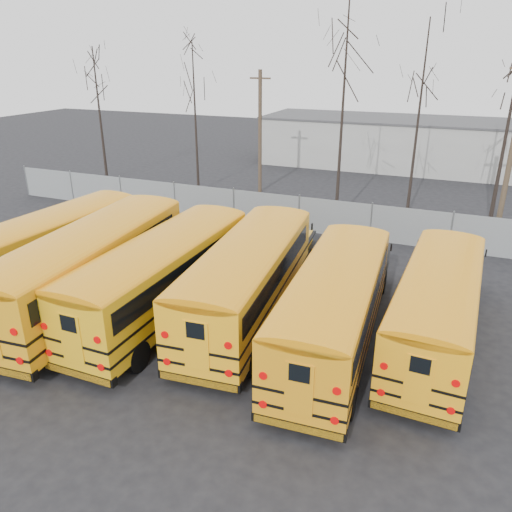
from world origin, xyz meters
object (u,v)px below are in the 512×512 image
at_px(bus_e, 336,299).
at_px(bus_c, 165,269).
at_px(bus_b, 94,260).
at_px(utility_pole_left, 260,132).
at_px(bus_d, 250,272).
at_px(bus_a, 53,240).
at_px(bus_f, 438,300).

bearing_deg(bus_e, bus_c, 178.23).
distance_m(bus_b, bus_c, 2.91).
distance_m(bus_c, utility_pole_left, 18.72).
xyz_separation_m(bus_c, utility_pole_left, (-3.57, 18.22, 2.43)).
xyz_separation_m(bus_d, utility_pole_left, (-6.59, 17.20, 2.43)).
relative_size(bus_a, bus_c, 0.96).
bearing_deg(bus_b, bus_e, -0.48).
bearing_deg(bus_a, bus_d, 4.17).
distance_m(bus_d, bus_f, 6.60).
bearing_deg(bus_a, bus_e, 0.39).
xyz_separation_m(bus_c, bus_f, (9.60, 1.57, -0.15)).
bearing_deg(bus_d, bus_e, -19.06).
relative_size(bus_a, utility_pole_left, 1.31).
distance_m(bus_a, bus_f, 15.97).
bearing_deg(bus_d, bus_b, -170.74).
height_order(bus_c, bus_f, bus_c).
relative_size(bus_e, bus_f, 1.05).
relative_size(bus_d, bus_e, 1.04).
xyz_separation_m(bus_f, utility_pole_left, (-13.17, 16.65, 2.58)).
xyz_separation_m(bus_e, utility_pole_left, (-10.03, 18.05, 2.49)).
bearing_deg(bus_e, bus_b, -179.13).
distance_m(bus_b, bus_f, 12.63).
bearing_deg(utility_pole_left, bus_d, -67.83).
relative_size(bus_d, utility_pole_left, 1.37).
bearing_deg(bus_d, utility_pole_left, 105.75).
bearing_deg(bus_f, bus_d, -172.96).
bearing_deg(bus_b, bus_a, 151.94).
relative_size(bus_c, bus_d, 0.99).
bearing_deg(utility_pole_left, bus_a, -98.02).
bearing_deg(bus_c, bus_e, 1.97).
bearing_deg(bus_a, utility_pole_left, 84.96).
relative_size(bus_c, bus_f, 1.08).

